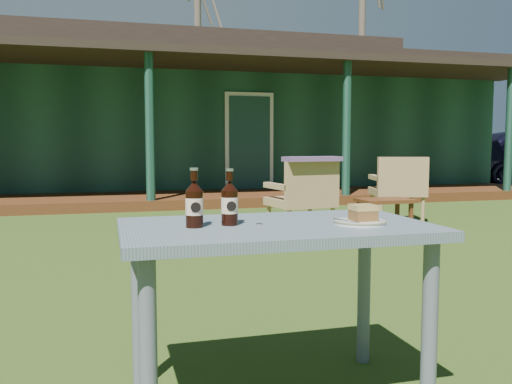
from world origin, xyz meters
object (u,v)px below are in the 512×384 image
object	(u,v)px
cola_bottle_near	(230,203)
armchair_left	(304,195)
plate	(360,222)
cafe_table	(276,249)
armchair_right	(399,186)
cola_bottle_far	(194,204)
cake_slice	(363,212)
side_table	(385,204)

from	to	relation	value
cola_bottle_near	armchair_left	bearing A→B (deg)	65.25
plate	armchair_left	xyz separation A→B (m)	(1.10, 3.57, -0.25)
cafe_table	armchair_left	distance (m)	3.77
plate	armchair_right	world-z (taller)	armchair_right
cola_bottle_far	armchair_right	distance (m)	5.43
cake_slice	armchair_left	distance (m)	3.75
plate	cola_bottle_far	world-z (taller)	cola_bottle_far
cake_slice	armchair_right	xyz separation A→B (m)	(2.69, 4.36, -0.28)
armchair_left	side_table	bearing A→B (deg)	3.86
cola_bottle_near	side_table	distance (m)	4.42
armchair_left	cola_bottle_far	bearing A→B (deg)	-116.50
cafe_table	cola_bottle_near	bearing A→B (deg)	173.51
cola_bottle_far	armchair_left	distance (m)	3.91
cake_slice	cola_bottle_near	distance (m)	0.52
cola_bottle_far	armchair_left	bearing A→B (deg)	63.50
cake_slice	cola_bottle_far	xyz separation A→B (m)	(-0.65, 0.09, 0.04)
armchair_left	side_table	world-z (taller)	armchair_left
cake_slice	side_table	xyz separation A→B (m)	(2.10, 3.64, -0.42)
armchair_left	cafe_table	bearing A→B (deg)	-112.09
armchair_left	side_table	size ratio (longest dim) A/B	1.41
cola_bottle_far	plate	bearing A→B (deg)	-7.87
plate	cake_slice	xyz separation A→B (m)	(0.01, 0.00, 0.04)
cola_bottle_near	side_table	bearing A→B (deg)	53.57
plate	cola_bottle_far	size ratio (longest dim) A/B	0.91
cafe_table	cake_slice	xyz separation A→B (m)	(0.33, -0.09, 0.15)
cake_slice	cola_bottle_far	world-z (taller)	cola_bottle_far
plate	cola_bottle_near	xyz separation A→B (m)	(-0.50, 0.11, 0.08)
cake_slice	side_table	distance (m)	4.22
cafe_table	cake_slice	size ratio (longest dim) A/B	13.04
armchair_right	side_table	xyz separation A→B (m)	(-0.59, -0.72, -0.14)
cafe_table	armchair_right	distance (m)	5.24
cafe_table	side_table	world-z (taller)	cafe_table
side_table	cafe_table	bearing A→B (deg)	-124.31
armchair_left	side_table	xyz separation A→B (m)	(1.01, 0.07, -0.13)
plate	armchair_right	xyz separation A→B (m)	(2.70, 4.36, -0.24)
cafe_table	cola_bottle_near	xyz separation A→B (m)	(-0.18, 0.02, 0.19)
armchair_right	side_table	world-z (taller)	armchair_right
cola_bottle_near	cola_bottle_far	distance (m)	0.14
plate	armchair_left	distance (m)	3.75
cafe_table	cola_bottle_near	size ratio (longest dim) A/B	5.47
cafe_table	side_table	size ratio (longest dim) A/B	2.00
cake_slice	plate	bearing A→B (deg)	-179.62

